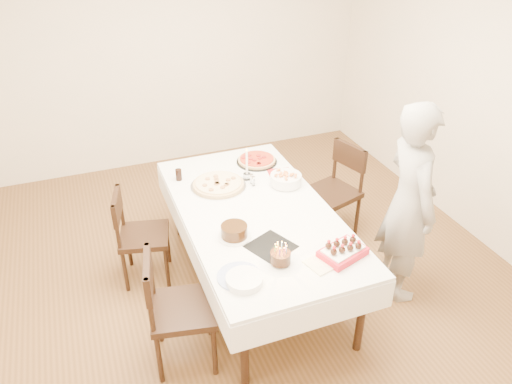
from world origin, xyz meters
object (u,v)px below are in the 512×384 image
object	(u,v)px
strawberry_box	(343,251)
chair_left_dessert	(183,309)
pasta_bowl	(286,179)
birthday_cake	(281,253)
chair_left_savory	(144,236)
taper_candle	(247,164)
pizza_white	(218,184)
pizza_pepperoni	(257,160)
chair_right_savory	(332,193)
layer_cake	(234,231)
person	(409,203)
cola_glass	(179,175)
dining_table	(256,248)

from	to	relation	value
strawberry_box	chair_left_dessert	bearing A→B (deg)	170.62
pasta_bowl	birthday_cake	world-z (taller)	birthday_cake
chair_left_savory	taper_candle	bearing A→B (deg)	-162.74
pizza_white	birthday_cake	distance (m)	1.13
pizza_pepperoni	chair_right_savory	bearing A→B (deg)	-27.06
chair_left_savory	layer_cake	xyz separation A→B (m)	(0.57, -0.70, 0.37)
person	taper_candle	bearing A→B (deg)	55.12
pizza_white	layer_cake	world-z (taller)	layer_cake
cola_glass	layer_cake	size ratio (longest dim) A/B	0.41
person	taper_candle	world-z (taller)	person
person	pasta_bowl	xyz separation A→B (m)	(-0.71, 0.74, -0.03)
pizza_pepperoni	cola_glass	size ratio (longest dim) A/B	3.71
person	pizza_white	world-z (taller)	person
pizza_pepperoni	pasta_bowl	size ratio (longest dim) A/B	1.41
dining_table	taper_candle	bearing A→B (deg)	78.09
chair_left_savory	pasta_bowl	size ratio (longest dim) A/B	3.22
pizza_white	birthday_cake	size ratio (longest dim) A/B	3.31
dining_table	taper_candle	xyz separation A→B (m)	(0.10, 0.49, 0.53)
chair_right_savory	cola_glass	world-z (taller)	chair_right_savory
taper_candle	pasta_bowl	bearing A→B (deg)	-36.09
person	layer_cake	distance (m)	1.38
pizza_pepperoni	birthday_cake	distance (m)	1.47
chair_left_dessert	strawberry_box	size ratio (longest dim) A/B	2.94
layer_cake	birthday_cake	world-z (taller)	birthday_cake
layer_cake	taper_candle	bearing A→B (deg)	63.71
pasta_bowl	birthday_cake	xyz separation A→B (m)	(-0.46, -0.95, 0.03)
chair_right_savory	chair_left_savory	world-z (taller)	chair_right_savory
layer_cake	chair_right_savory	bearing A→B (deg)	30.14
chair_left_savory	pizza_pepperoni	size ratio (longest dim) A/B	2.28
cola_glass	pizza_pepperoni	bearing A→B (deg)	4.76
pizza_white	strawberry_box	xyz separation A→B (m)	(0.52, -1.21, 0.02)
chair_right_savory	pizza_pepperoni	xyz separation A→B (m)	(-0.64, 0.33, 0.31)
cola_glass	birthday_cake	bearing A→B (deg)	-74.58
person	strawberry_box	distance (m)	0.80
chair_left_savory	pizza_pepperoni	distance (m)	1.23
layer_cake	person	bearing A→B (deg)	-7.56
birthday_cake	dining_table	bearing A→B (deg)	83.31
dining_table	chair_right_savory	xyz separation A→B (m)	(0.94, 0.43, 0.08)
layer_cake	strawberry_box	world-z (taller)	layer_cake
pizza_white	taper_candle	distance (m)	0.30
chair_right_savory	cola_glass	bearing A→B (deg)	152.58
dining_table	cola_glass	xyz separation A→B (m)	(-0.45, 0.69, 0.43)
chair_left_savory	taper_candle	distance (m)	1.06
chair_left_savory	chair_left_dessert	xyz separation A→B (m)	(0.09, -0.99, 0.04)
chair_left_dessert	birthday_cake	world-z (taller)	chair_left_dessert
dining_table	layer_cake	distance (m)	0.57
pizza_pepperoni	taper_candle	bearing A→B (deg)	-126.20
person	strawberry_box	bearing A→B (deg)	120.22
dining_table	chair_left_savory	world-z (taller)	chair_left_savory
person	pizza_pepperoni	xyz separation A→B (m)	(-0.80, 1.21, -0.06)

